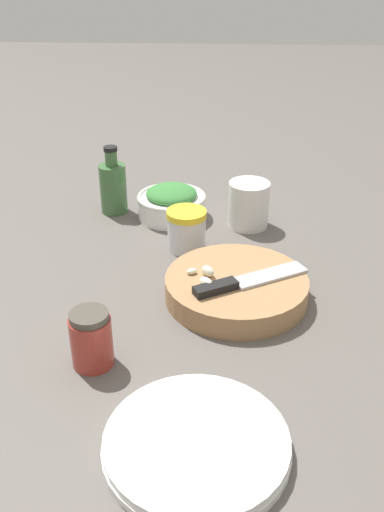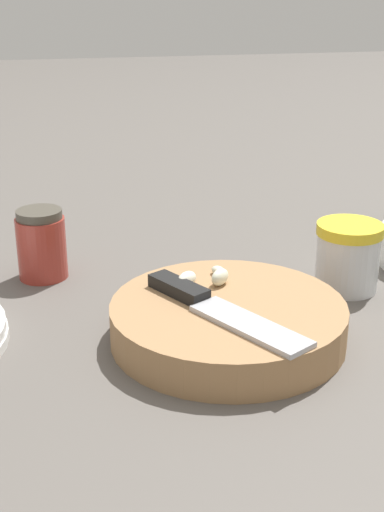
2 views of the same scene
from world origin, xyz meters
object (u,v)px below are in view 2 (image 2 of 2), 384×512
at_px(honey_jar, 42,245).
at_px(spice_jar, 348,256).
at_px(chef_knife, 214,306).
at_px(garlic_cloves, 202,280).
at_px(cutting_board, 228,322).

bearing_deg(honey_jar, spice_jar, -17.88).
height_order(chef_knife, garlic_cloves, garlic_cloves).
xyz_separation_m(cutting_board, garlic_cloves, (-0.02, 0.05, 0.03)).
bearing_deg(garlic_cloves, cutting_board, -71.71).
distance_m(cutting_board, garlic_cloves, 0.05).
bearing_deg(garlic_cloves, spice_jar, 13.76).
bearing_deg(chef_knife, spice_jar, 179.94).
height_order(cutting_board, spice_jar, spice_jar).
distance_m(cutting_board, honey_jar, 0.26).
relative_size(cutting_board, chef_knife, 1.24).
distance_m(chef_knife, garlic_cloves, 0.06).
bearing_deg(cutting_board, garlic_cloves, 108.29).
bearing_deg(cutting_board, honey_jar, 130.96).
bearing_deg(spice_jar, cutting_board, -151.19).
bearing_deg(chef_knife, honey_jar, -82.73).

